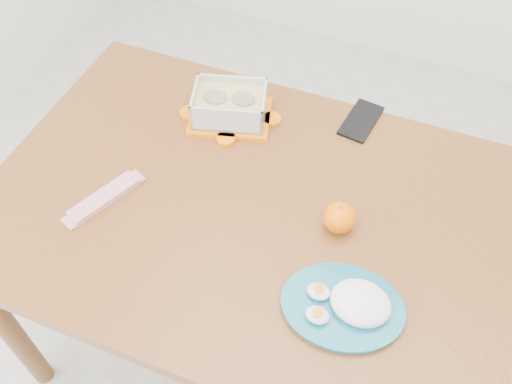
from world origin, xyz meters
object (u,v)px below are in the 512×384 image
at_px(rice_plate, 348,304).
at_px(orange_fruit, 339,218).
at_px(food_container, 230,106).
at_px(smartphone, 361,121).
at_px(dining_table, 256,228).

bearing_deg(rice_plate, orange_fruit, 102.12).
distance_m(food_container, orange_fruit, 0.45).
height_order(food_container, smartphone, food_container).
height_order(food_container, orange_fruit, food_container).
distance_m(orange_fruit, rice_plate, 0.21).
bearing_deg(smartphone, dining_table, -104.88).
relative_size(orange_fruit, smartphone, 0.49).
relative_size(rice_plate, smartphone, 1.97).
distance_m(dining_table, orange_fruit, 0.24).
bearing_deg(food_container, smartphone, 3.54).
bearing_deg(rice_plate, food_container, 126.34).
height_order(rice_plate, smartphone, rice_plate).
bearing_deg(orange_fruit, smartphone, 98.41).
relative_size(dining_table, rice_plate, 4.41).
xyz_separation_m(orange_fruit, rice_plate, (0.09, -0.19, -0.02)).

